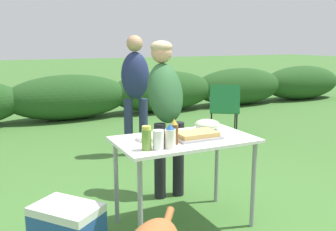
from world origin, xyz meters
TOP-DOWN VIEW (x-y plane):
  - ground_plane at (0.00, 0.00)m, footprint 60.00×60.00m
  - shrub_hedge at (0.00, 4.72)m, footprint 14.40×0.90m
  - folding_table at (0.00, 0.00)m, footprint 1.10×0.64m
  - food_tray at (0.08, -0.05)m, footprint 0.36×0.24m
  - plate_stack at (-0.25, 0.07)m, footprint 0.24×0.24m
  - mixing_bowl at (0.31, 0.17)m, footprint 0.22×0.22m
  - paper_cup_stack at (-0.31, -0.19)m, footprint 0.08×0.08m
  - relish_jar at (-0.40, -0.17)m, footprint 0.07×0.07m
  - bbq_sauce_bottle at (-0.26, -0.13)m, footprint 0.06×0.06m
  - mayo_bottle at (-0.23, -0.21)m, footprint 0.08×0.08m
  - beer_bottle at (-0.15, -0.12)m, footprint 0.06×0.06m
  - standing_person_in_red_jacket at (0.15, 0.68)m, footprint 0.39×0.48m
  - standing_person_in_olive_jacket at (0.34, 2.00)m, footprint 0.42×0.35m
  - camp_chair_green_behind_table at (2.01, 2.40)m, footprint 0.70×0.74m
  - cooler_box at (-0.94, 0.03)m, footprint 0.55×0.57m

SIDE VIEW (x-z plane):
  - ground_plane at x=0.00m, z-range 0.00..0.00m
  - cooler_box at x=-0.94m, z-range 0.00..0.34m
  - shrub_hedge at x=0.00m, z-range 0.00..0.87m
  - camp_chair_green_behind_table at x=2.01m, z-range 0.05..0.88m
  - folding_table at x=0.00m, z-range 0.29..1.03m
  - plate_stack at x=-0.25m, z-range 0.74..0.77m
  - food_tray at x=0.08m, z-range 0.74..0.79m
  - mixing_bowl at x=0.31m, z-range 0.74..0.83m
  - bbq_sauce_bottle at x=-0.26m, z-range 0.74..0.88m
  - paper_cup_stack at x=-0.31m, z-range 0.74..0.88m
  - relish_jar at x=-0.40m, z-range 0.74..0.91m
  - mayo_bottle at x=-0.23m, z-range 0.74..0.92m
  - beer_bottle at x=-0.15m, z-range 0.74..0.93m
  - standing_person_in_red_jacket at x=0.15m, z-range 0.19..1.69m
  - standing_person_in_olive_jacket at x=0.34m, z-range 0.16..1.73m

